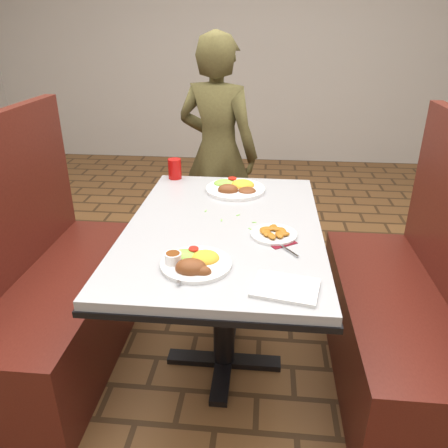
{
  "coord_description": "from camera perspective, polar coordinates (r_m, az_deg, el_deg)",
  "views": [
    {
      "loc": [
        0.16,
        -1.64,
        1.52
      ],
      "look_at": [
        0.0,
        0.0,
        0.75
      ],
      "focal_mm": 35.0,
      "sensor_mm": 36.0,
      "label": 1
    }
  ],
  "objects": [
    {
      "name": "near_dinner_plate",
      "position": [
        1.5,
        -3.89,
        -4.67
      ],
      "size": [
        0.25,
        0.25,
        0.08
      ],
      "rotation": [
        0.0,
        0.0,
        0.17
      ],
      "color": "white",
      "rests_on": "dining_table"
    },
    {
      "name": "plantain_plate",
      "position": [
        1.73,
        6.51,
        -1.2
      ],
      "size": [
        0.18,
        0.18,
        0.03
      ],
      "rotation": [
        0.0,
        0.0,
        0.28
      ],
      "color": "white",
      "rests_on": "dining_table"
    },
    {
      "name": "dining_table",
      "position": [
        1.87,
        0.0,
        -2.68
      ],
      "size": [
        0.81,
        1.21,
        0.75
      ],
      "color": "#A6A8AB",
      "rests_on": "ground"
    },
    {
      "name": "maroon_napkin",
      "position": [
        1.69,
        7.17,
        -2.19
      ],
      "size": [
        0.14,
        0.14,
        0.0
      ],
      "primitive_type": "cube",
      "rotation": [
        0.0,
        0.0,
        0.6
      ],
      "color": "maroon",
      "rests_on": "dining_table"
    },
    {
      "name": "lettuce_shreds",
      "position": [
        1.87,
        1.4,
        0.75
      ],
      "size": [
        0.28,
        0.32,
        0.0
      ],
      "primitive_type": null,
      "color": "#7AB749",
      "rests_on": "dining_table"
    },
    {
      "name": "diner_person",
      "position": [
        2.86,
        -0.82,
        9.14
      ],
      "size": [
        0.63,
        0.51,
        1.48
      ],
      "primitive_type": "imported",
      "rotation": [
        0.0,
        0.0,
        2.81
      ],
      "color": "brown",
      "rests_on": "ground"
    },
    {
      "name": "red_tumbler",
      "position": [
        2.37,
        -6.45,
        7.18
      ],
      "size": [
        0.07,
        0.07,
        0.11
      ],
      "primitive_type": "cylinder",
      "color": "#BA0E0C",
      "rests_on": "dining_table"
    },
    {
      "name": "fork_utensil",
      "position": [
        1.54,
        -5.93,
        -4.7
      ],
      "size": [
        0.07,
        0.12,
        0.0
      ],
      "primitive_type": "cube",
      "rotation": [
        0.0,
        0.0,
        -0.54
      ],
      "color": "silver",
      "rests_on": "dining_table"
    },
    {
      "name": "knife_utensil",
      "position": [
        1.48,
        -5.1,
        -5.87
      ],
      "size": [
        0.02,
        0.19,
        0.0
      ],
      "primitive_type": "cube",
      "rotation": [
        0.0,
        0.0,
        -0.07
      ],
      "color": "silver",
      "rests_on": "dining_table"
    },
    {
      "name": "booth_bench_right",
      "position": [
        2.13,
        22.38,
        -11.23
      ],
      "size": [
        0.47,
        1.2,
        1.17
      ],
      "color": "#591D14",
      "rests_on": "ground"
    },
    {
      "name": "booth_bench_left",
      "position": [
        2.25,
        -20.98,
        -8.92
      ],
      "size": [
        0.47,
        1.2,
        1.17
      ],
      "color": "#591D14",
      "rests_on": "ground"
    },
    {
      "name": "far_dinner_plate",
      "position": [
        2.18,
        1.52,
        5.06
      ],
      "size": [
        0.3,
        0.3,
        0.08
      ],
      "rotation": [
        0.0,
        0.0,
        0.14
      ],
      "color": "white",
      "rests_on": "dining_table"
    },
    {
      "name": "spoon_utensil",
      "position": [
        1.63,
        8.29,
        -3.34
      ],
      "size": [
        0.08,
        0.11,
        0.0
      ],
      "primitive_type": "cube",
      "rotation": [
        0.0,
        0.0,
        0.63
      ],
      "color": "silver",
      "rests_on": "dining_table"
    },
    {
      "name": "paper_napkin",
      "position": [
        1.4,
        8.03,
        -8.27
      ],
      "size": [
        0.23,
        0.19,
        0.01
      ],
      "primitive_type": "cube",
      "rotation": [
        0.0,
        0.0,
        -0.2
      ],
      "color": "white",
      "rests_on": "dining_table"
    }
  ]
}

